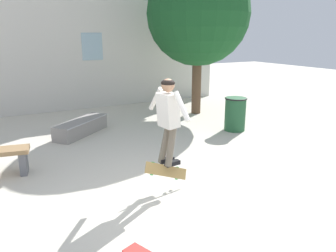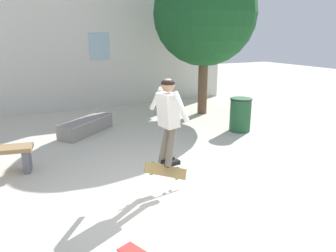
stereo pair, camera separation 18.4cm
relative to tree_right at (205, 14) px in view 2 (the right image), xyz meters
name	(u,v)px [view 2 (the right image)]	position (x,y,z in m)	size (l,w,h in m)	color
ground_plane	(175,202)	(-3.52, -4.86, -3.11)	(40.00, 40.00, 0.00)	beige
building_backdrop	(74,47)	(-3.49, 2.59, -1.00)	(12.04, 0.52, 5.17)	beige
tree_right	(205,14)	(0.00, 0.00, 0.00)	(3.16, 3.16, 4.70)	brown
skate_ledge	(86,126)	(-3.92, -0.58, -2.92)	(1.63, 1.47, 0.38)	gray
trash_bin	(240,114)	(-0.17, -2.18, -2.64)	(0.59, 0.59, 0.89)	#235633
skater	(168,114)	(-3.40, -4.38, -1.82)	(0.32, 1.11, 1.42)	silver
skateboard_flipping	(166,171)	(-3.45, -4.41, -2.77)	(0.81, 0.15, 0.45)	#AD894C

